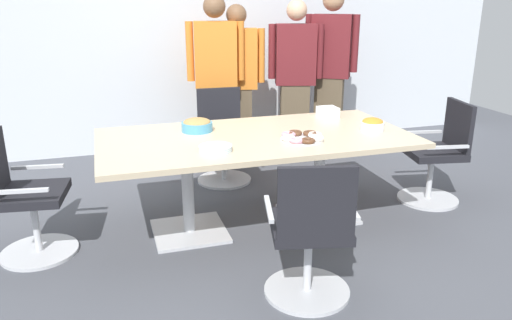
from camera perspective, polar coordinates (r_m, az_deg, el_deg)
name	(u,v)px	position (r m, az deg, el deg)	size (l,w,h in m)	color
ground_plane	(256,224)	(4.13, 0.00, -7.34)	(10.00, 10.00, 0.01)	#4C4F56
back_wall	(195,30)	(6.07, -6.98, 14.54)	(8.00, 0.10, 2.80)	silver
conference_table	(256,151)	(3.90, 0.00, 1.05)	(2.40, 1.20, 0.75)	#CCB793
office_chair_0	(24,202)	(3.86, -25.01, -4.38)	(0.61, 0.61, 0.91)	silver
office_chair_1	(310,238)	(3.02, 6.23, -8.88)	(0.65, 0.65, 0.91)	silver
office_chair_2	(438,158)	(4.73, 20.11, 0.25)	(0.63, 0.63, 0.91)	silver
office_chair_3	(223,141)	(4.98, -3.85, 2.21)	(0.56, 0.56, 0.91)	silver
person_standing_0	(216,79)	(5.39, -4.60, 9.26)	(0.61, 0.30, 1.80)	brown
person_standing_1	(237,81)	(5.56, -2.18, 8.98)	(0.61, 0.32, 1.70)	brown
person_standing_2	(295,77)	(5.69, 4.51, 9.44)	(0.61, 0.33, 1.75)	brown
person_standing_3	(330,69)	(5.89, 8.50, 10.25)	(0.55, 0.43, 1.86)	brown
snack_bowl_chips_orange	(373,124)	(4.11, 13.20, 4.00)	(0.19, 0.19, 0.10)	white
snack_bowl_cookies	(197,125)	(4.01, -6.77, 4.02)	(0.25, 0.25, 0.11)	#4C9EC6
donut_platter	(302,137)	(3.75, 5.31, 2.59)	(0.34, 0.34, 0.04)	white
plate_stack	(215,148)	(3.47, -4.67, 1.33)	(0.23, 0.23, 0.04)	white
napkin_pile	(328,112)	(4.51, 8.22, 5.46)	(0.16, 0.16, 0.09)	white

